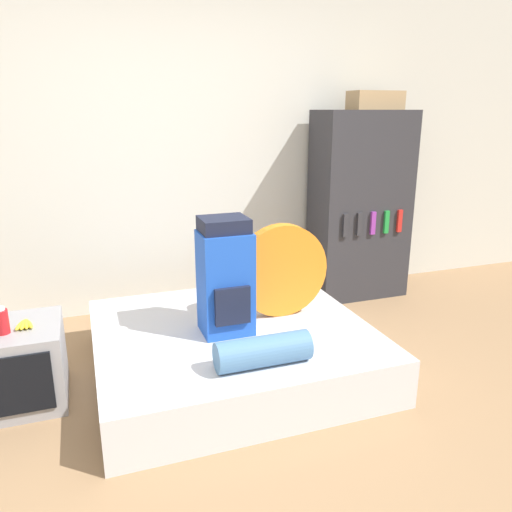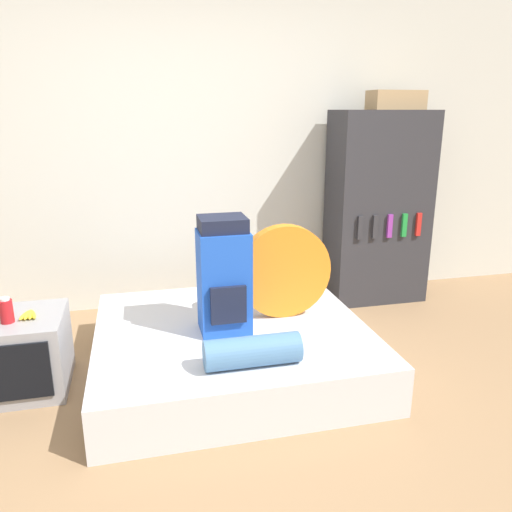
{
  "view_description": "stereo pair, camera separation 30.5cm",
  "coord_description": "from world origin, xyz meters",
  "px_view_note": "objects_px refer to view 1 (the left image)",
  "views": [
    {
      "loc": [
        -0.72,
        -2.03,
        1.61
      ],
      "look_at": [
        0.26,
        0.73,
        0.74
      ],
      "focal_mm": 35.0,
      "sensor_mm": 36.0,
      "label": 1
    },
    {
      "loc": [
        -0.43,
        -2.12,
        1.61
      ],
      "look_at": [
        0.26,
        0.73,
        0.74
      ],
      "focal_mm": 35.0,
      "sensor_mm": 36.0,
      "label": 2
    }
  ],
  "objects_px": {
    "cardboard_box": "(375,100)",
    "backpack": "(225,278)",
    "canister": "(1,321)",
    "sleeping_roll": "(263,351)",
    "television": "(15,365)",
    "bookshelf": "(360,206)",
    "tent_bag": "(282,270)"
  },
  "relations": [
    {
      "from": "cardboard_box",
      "to": "backpack",
      "type": "bearing_deg",
      "value": -147.29
    },
    {
      "from": "cardboard_box",
      "to": "canister",
      "type": "bearing_deg",
      "value": -160.56
    },
    {
      "from": "sleeping_roll",
      "to": "backpack",
      "type": "bearing_deg",
      "value": 97.61
    },
    {
      "from": "television",
      "to": "sleeping_roll",
      "type": "bearing_deg",
      "value": -24.38
    },
    {
      "from": "bookshelf",
      "to": "cardboard_box",
      "type": "xyz_separation_m",
      "value": [
        0.11,
        0.04,
        0.88
      ]
    },
    {
      "from": "canister",
      "to": "television",
      "type": "bearing_deg",
      "value": 68.53
    },
    {
      "from": "tent_bag",
      "to": "cardboard_box",
      "type": "relative_size",
      "value": 1.4
    },
    {
      "from": "bookshelf",
      "to": "canister",
      "type": "bearing_deg",
      "value": -160.51
    },
    {
      "from": "tent_bag",
      "to": "bookshelf",
      "type": "distance_m",
      "value": 1.4
    },
    {
      "from": "tent_bag",
      "to": "canister",
      "type": "bearing_deg",
      "value": -176.53
    },
    {
      "from": "backpack",
      "to": "television",
      "type": "bearing_deg",
      "value": 175.51
    },
    {
      "from": "tent_bag",
      "to": "television",
      "type": "xyz_separation_m",
      "value": [
        -1.62,
        -0.04,
        -0.37
      ]
    },
    {
      "from": "backpack",
      "to": "sleeping_roll",
      "type": "height_order",
      "value": "backpack"
    },
    {
      "from": "canister",
      "to": "cardboard_box",
      "type": "relative_size",
      "value": 0.34
    },
    {
      "from": "backpack",
      "to": "sleeping_roll",
      "type": "xyz_separation_m",
      "value": [
        0.06,
        -0.48,
        -0.26
      ]
    },
    {
      "from": "backpack",
      "to": "bookshelf",
      "type": "height_order",
      "value": "bookshelf"
    },
    {
      "from": "canister",
      "to": "cardboard_box",
      "type": "distance_m",
      "value": 3.23
    },
    {
      "from": "canister",
      "to": "sleeping_roll",
      "type": "bearing_deg",
      "value": -21.66
    },
    {
      "from": "sleeping_roll",
      "to": "canister",
      "type": "xyz_separation_m",
      "value": [
        -1.3,
        0.51,
        0.15
      ]
    },
    {
      "from": "backpack",
      "to": "bookshelf",
      "type": "relative_size",
      "value": 0.44
    },
    {
      "from": "bookshelf",
      "to": "backpack",
      "type": "bearing_deg",
      "value": -146.36
    },
    {
      "from": "television",
      "to": "canister",
      "type": "relative_size",
      "value": 3.55
    },
    {
      "from": "backpack",
      "to": "sleeping_roll",
      "type": "bearing_deg",
      "value": -82.39
    },
    {
      "from": "sleeping_roll",
      "to": "bookshelf",
      "type": "relative_size",
      "value": 0.32
    },
    {
      "from": "backpack",
      "to": "cardboard_box",
      "type": "relative_size",
      "value": 1.62
    },
    {
      "from": "television",
      "to": "cardboard_box",
      "type": "bearing_deg",
      "value": 18.48
    },
    {
      "from": "tent_bag",
      "to": "bookshelf",
      "type": "xyz_separation_m",
      "value": [
        1.09,
        0.87,
        0.2
      ]
    },
    {
      "from": "bookshelf",
      "to": "television",
      "type": "bearing_deg",
      "value": -161.51
    },
    {
      "from": "television",
      "to": "bookshelf",
      "type": "relative_size",
      "value": 0.33
    },
    {
      "from": "backpack",
      "to": "tent_bag",
      "type": "bearing_deg",
      "value": 17.64
    },
    {
      "from": "sleeping_roll",
      "to": "bookshelf",
      "type": "xyz_separation_m",
      "value": [
        1.44,
        1.48,
        0.43
      ]
    },
    {
      "from": "sleeping_roll",
      "to": "canister",
      "type": "height_order",
      "value": "canister"
    }
  ]
}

